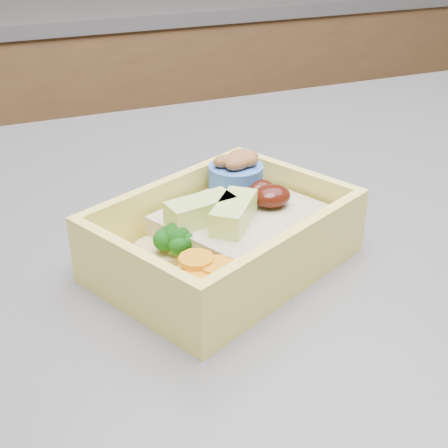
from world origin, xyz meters
name	(u,v)px	position (x,y,z in m)	size (l,w,h in m)	color
back_cabinets	(109,11)	(0.00, 1.23, 0.89)	(3.20, 0.62, 2.30)	brown
bento_box	(227,235)	(-0.22, -0.06, 0.94)	(0.21, 0.19, 0.07)	#FCEB68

